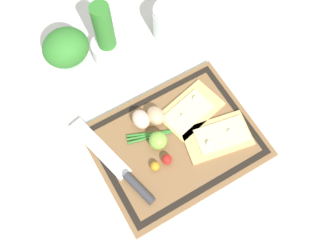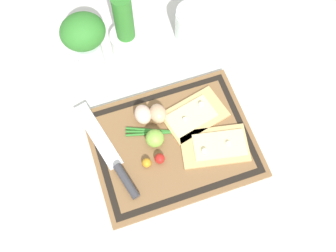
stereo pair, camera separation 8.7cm
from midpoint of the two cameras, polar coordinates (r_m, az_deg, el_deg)
The scene contains 14 objects.
ground_plane at distance 1.08m, azimuth 3.03°, elevation -2.91°, with size 6.00×6.00×0.00m, color silver.
cutting_board at distance 1.07m, azimuth 3.05°, elevation -2.75°, with size 0.43×0.34×0.02m.
pizza_slice_near at distance 1.07m, azimuth 9.25°, elevation -3.09°, with size 0.20×0.14×0.02m.
pizza_slice_far at distance 1.09m, azimuth 6.03°, elevation 1.40°, with size 0.19×0.14×0.02m.
knife at distance 1.04m, azimuth -5.19°, elevation -5.82°, with size 0.11×0.31×0.02m.
egg_brown at distance 1.07m, azimuth 0.84°, elevation 1.61°, with size 0.05×0.06×0.05m, color tan.
egg_pink at distance 1.07m, azimuth -1.35°, elevation 1.47°, with size 0.05×0.06×0.05m, color beige.
lime at distance 1.04m, azimuth 0.44°, elevation -2.03°, with size 0.05×0.05×0.05m, color #7FB742.
cherry_tomato_red at distance 1.03m, azimuth 1.19°, elevation -4.97°, with size 0.03×0.03×0.03m, color red.
cherry_tomato_yellow at distance 1.03m, azimuth -0.72°, elevation -5.60°, with size 0.02×0.02×0.02m, color orange.
scallion_bunch at distance 1.07m, azimuth 3.64°, elevation -1.07°, with size 0.27×0.12×0.01m.
herb_pot at distance 1.16m, azimuth -3.96°, elevation 13.09°, with size 0.10×0.10×0.22m.
sauce_jar at distance 1.22m, azimuth 5.37°, elevation 14.21°, with size 0.09×0.09×0.11m.
herb_glass at distance 1.11m, azimuth -9.71°, elevation 12.07°, with size 0.12×0.11×0.21m.
Camera 2 is at (-0.14, -0.36, 1.01)m, focal length 42.00 mm.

